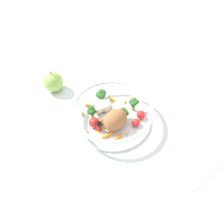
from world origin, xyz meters
name	(u,v)px	position (x,y,z in m)	size (l,w,h in m)	color
ground_plane	(112,120)	(0.00, 0.00, 0.00)	(2.40, 2.40, 0.00)	white
food_container	(112,112)	(0.00, 0.00, 0.03)	(0.24, 0.24, 0.07)	white
loose_apple	(53,82)	(0.02, -0.24, 0.03)	(0.07, 0.07, 0.08)	#8CB74C
folded_napkin	(196,161)	(-0.03, 0.26, 0.00)	(0.15, 0.10, 0.01)	silver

